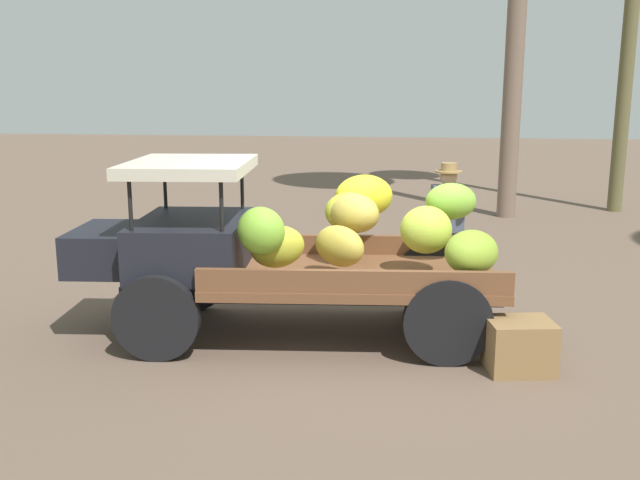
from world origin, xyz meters
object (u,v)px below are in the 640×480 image
at_px(truck, 278,249).
at_px(farmer, 447,219).
at_px(wooden_crate, 519,346).
at_px(loose_banana_bunch, 374,268).

xyz_separation_m(truck, farmer, (-1.84, -1.88, 0.01)).
height_order(wooden_crate, loose_banana_bunch, wooden_crate).
height_order(truck, loose_banana_bunch, truck).
distance_m(wooden_crate, loose_banana_bunch, 3.33).
relative_size(farmer, wooden_crate, 2.80).
relative_size(farmer, loose_banana_bunch, 2.88).
bearing_deg(loose_banana_bunch, farmer, 158.45).
bearing_deg(wooden_crate, farmer, -77.25).
relative_size(wooden_crate, loose_banana_bunch, 1.03).
relative_size(truck, wooden_crate, 7.70).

